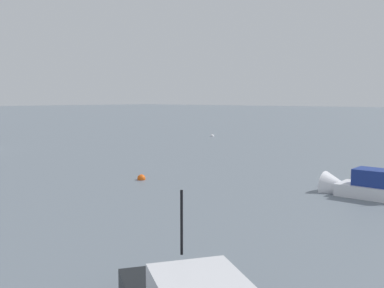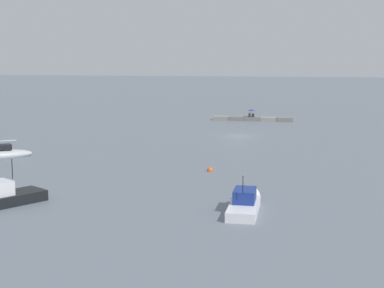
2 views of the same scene
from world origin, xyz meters
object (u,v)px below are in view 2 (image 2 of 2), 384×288
(umbrella_open_navy, at_px, (251,110))
(person_seated_dark_left, at_px, (253,115))
(mooring_buoy_mid, at_px, (210,170))
(motorboat_white_near, at_px, (245,204))
(person_seated_brown_right, at_px, (250,115))

(umbrella_open_navy, bearing_deg, person_seated_dark_left, 168.18)
(umbrella_open_navy, distance_m, mooring_buoy_mid, 42.45)
(mooring_buoy_mid, bearing_deg, motorboat_white_near, 110.07)
(person_seated_dark_left, height_order, mooring_buoy_mid, person_seated_dark_left)
(person_seated_dark_left, bearing_deg, mooring_buoy_mid, 81.52)
(person_seated_brown_right, height_order, mooring_buoy_mid, person_seated_brown_right)
(person_seated_dark_left, xyz_separation_m, motorboat_white_near, (-4.80, 54.75, -0.56))
(mooring_buoy_mid, bearing_deg, person_seated_brown_right, -88.88)
(motorboat_white_near, xyz_separation_m, mooring_buoy_mid, (4.53, -12.41, -0.26))
(motorboat_white_near, bearing_deg, mooring_buoy_mid, 109.00)
(person_seated_dark_left, bearing_deg, umbrella_open_navy, -20.66)
(umbrella_open_navy, distance_m, motorboat_white_near, 55.07)
(umbrella_open_navy, relative_size, motorboat_white_near, 0.21)
(mooring_buoy_mid, bearing_deg, umbrella_open_navy, -89.25)
(motorboat_white_near, relative_size, mooring_buoy_mid, 11.62)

